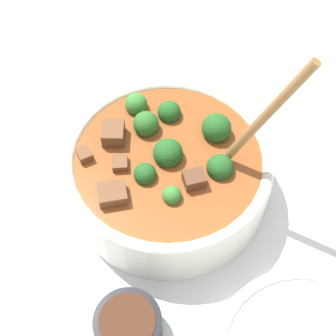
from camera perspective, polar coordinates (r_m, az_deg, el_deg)
ground_plane at (r=0.69m, az=0.00°, el=-2.61°), size 4.00×4.00×0.00m
stew_bowl at (r=0.65m, az=0.03°, el=-0.19°), size 0.29×0.28×0.26m
condiment_bowl at (r=0.59m, az=-4.87°, el=-18.54°), size 0.08×0.08×0.04m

